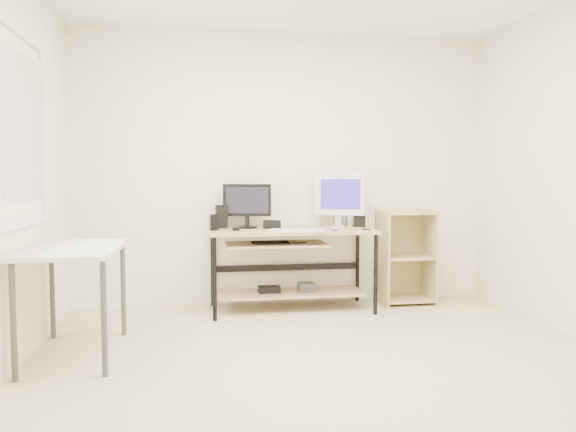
# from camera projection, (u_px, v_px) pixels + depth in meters

# --- Properties ---
(room) EXTENTS (4.01, 4.01, 2.62)m
(room) POSITION_uv_depth(u_px,v_px,m) (313.00, 162.00, 3.46)
(room) COLOR beige
(room) RESTS_ON ground
(desk) EXTENTS (1.50, 0.65, 0.75)m
(desk) POSITION_uv_depth(u_px,v_px,m) (289.00, 252.00, 5.13)
(desk) COLOR tan
(desk) RESTS_ON ground
(side_table) EXTENTS (0.60, 1.00, 0.75)m
(side_table) POSITION_uv_depth(u_px,v_px,m) (74.00, 259.00, 3.81)
(side_table) COLOR silver
(side_table) RESTS_ON ground
(shelf_unit) EXTENTS (0.50, 0.40, 0.90)m
(shelf_unit) POSITION_uv_depth(u_px,v_px,m) (404.00, 256.00, 5.48)
(shelf_unit) COLOR tan
(shelf_unit) RESTS_ON ground
(black_monitor) EXTENTS (0.44, 0.19, 0.41)m
(black_monitor) POSITION_uv_depth(u_px,v_px,m) (247.00, 203.00, 5.19)
(black_monitor) COLOR black
(black_monitor) RESTS_ON desk
(white_imac) EXTENTS (0.46, 0.24, 0.51)m
(white_imac) POSITION_uv_depth(u_px,v_px,m) (340.00, 196.00, 5.34)
(white_imac) COLOR silver
(white_imac) RESTS_ON desk
(keyboard) EXTENTS (0.51, 0.30, 0.02)m
(keyboard) POSITION_uv_depth(u_px,v_px,m) (297.00, 230.00, 4.90)
(keyboard) COLOR silver
(keyboard) RESTS_ON desk
(mouse) EXTENTS (0.10, 0.13, 0.04)m
(mouse) POSITION_uv_depth(u_px,v_px,m) (335.00, 228.00, 4.99)
(mouse) COLOR #AAAAAF
(mouse) RESTS_ON desk
(center_speaker) EXTENTS (0.17, 0.12, 0.08)m
(center_speaker) POSITION_uv_depth(u_px,v_px,m) (272.00, 225.00, 5.14)
(center_speaker) COLOR black
(center_speaker) RESTS_ON desk
(speaker_left) EXTENTS (0.12, 0.12, 0.21)m
(speaker_left) POSITION_uv_depth(u_px,v_px,m) (222.00, 216.00, 5.19)
(speaker_left) COLOR black
(speaker_left) RESTS_ON desk
(speaker_right) EXTENTS (0.13, 0.13, 0.13)m
(speaker_right) POSITION_uv_depth(u_px,v_px,m) (359.00, 220.00, 5.36)
(speaker_right) COLOR black
(speaker_right) RESTS_ON desk
(audio_controller) EXTENTS (0.08, 0.06, 0.15)m
(audio_controller) POSITION_uv_depth(u_px,v_px,m) (214.00, 222.00, 4.98)
(audio_controller) COLOR black
(audio_controller) RESTS_ON desk
(volume_puck) EXTENTS (0.07, 0.07, 0.03)m
(volume_puck) POSITION_uv_depth(u_px,v_px,m) (236.00, 229.00, 4.95)
(volume_puck) COLOR black
(volume_puck) RESTS_ON desk
(smartphone) EXTENTS (0.06, 0.11, 0.01)m
(smartphone) POSITION_uv_depth(u_px,v_px,m) (366.00, 229.00, 5.07)
(smartphone) COLOR black
(smartphone) RESTS_ON desk
(coaster) EXTENTS (0.10, 0.10, 0.01)m
(coaster) POSITION_uv_depth(u_px,v_px,m) (348.00, 229.00, 5.07)
(coaster) COLOR #AA864D
(coaster) RESTS_ON desk
(drinking_glass) EXTENTS (0.08, 0.08, 0.12)m
(drinking_glass) POSITION_uv_depth(u_px,v_px,m) (348.00, 222.00, 5.07)
(drinking_glass) COLOR white
(drinking_glass) RESTS_ON coaster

